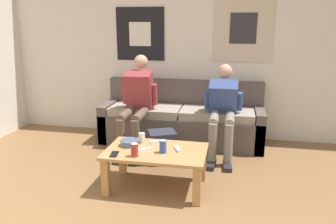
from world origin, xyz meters
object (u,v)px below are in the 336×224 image
(backpack, at_px, (162,147))
(drink_can_blue, at_px, (163,146))
(ceramic_bowl, at_px, (130,142))
(game_controller_near_left, at_px, (177,149))
(person_seated_teen, at_px, (223,107))
(game_controller_far_center, at_px, (158,142))
(coffee_table, at_px, (156,157))
(cell_phone, at_px, (114,154))
(drink_can_red, at_px, (135,150))
(game_controller_near_right, at_px, (145,150))
(person_seated_adult, at_px, (137,100))
(pillar_candle, at_px, (142,138))
(couch, at_px, (182,121))

(backpack, height_order, drink_can_blue, drink_can_blue)
(ceramic_bowl, bearing_deg, game_controller_near_left, -2.60)
(person_seated_teen, bearing_deg, game_controller_far_center, -127.08)
(coffee_table, bearing_deg, cell_phone, -151.50)
(person_seated_teen, bearing_deg, coffee_table, -120.40)
(backpack, bearing_deg, coffee_table, -82.85)
(backpack, distance_m, drink_can_red, 0.88)
(drink_can_blue, height_order, game_controller_far_center, drink_can_blue)
(coffee_table, distance_m, drink_can_red, 0.28)
(ceramic_bowl, distance_m, game_controller_far_center, 0.29)
(game_controller_near_right, xyz_separation_m, cell_phone, (-0.25, -0.15, -0.01))
(cell_phone, bearing_deg, game_controller_near_left, 22.66)
(coffee_table, bearing_deg, person_seated_teen, 59.60)
(game_controller_near_left, bearing_deg, drink_can_red, -147.11)
(coffee_table, height_order, cell_phone, cell_phone)
(person_seated_adult, relative_size, pillar_candle, 10.15)
(coffee_table, bearing_deg, game_controller_near_right, -156.99)
(drink_can_red, height_order, game_controller_far_center, drink_can_red)
(ceramic_bowl, bearing_deg, drink_can_red, -62.93)
(person_seated_adult, bearing_deg, game_controller_far_center, -60.64)
(game_controller_far_center, distance_m, cell_phone, 0.50)
(couch, height_order, pillar_candle, couch)
(ceramic_bowl, distance_m, drink_can_blue, 0.38)
(ceramic_bowl, relative_size, pillar_candle, 1.59)
(couch, distance_m, game_controller_near_left, 1.32)
(person_seated_teen, bearing_deg, ceramic_bowl, -132.85)
(person_seated_adult, height_order, ceramic_bowl, person_seated_adult)
(person_seated_teen, bearing_deg, couch, 148.35)
(game_controller_near_right, bearing_deg, person_seated_adult, 110.12)
(game_controller_near_right, distance_m, cell_phone, 0.29)
(game_controller_near_right, bearing_deg, couch, 84.27)
(person_seated_teen, distance_m, game_controller_near_right, 1.27)
(person_seated_teen, distance_m, game_controller_far_center, 1.04)
(person_seated_teen, bearing_deg, backpack, -150.99)
(drink_can_blue, xyz_separation_m, drink_can_red, (-0.24, -0.14, 0.00))
(person_seated_adult, bearing_deg, drink_can_red, -74.63)
(game_controller_near_left, height_order, cell_phone, game_controller_near_left)
(person_seated_teen, height_order, pillar_candle, person_seated_teen)
(game_controller_near_left, distance_m, game_controller_far_center, 0.27)
(ceramic_bowl, height_order, game_controller_near_right, ceramic_bowl)
(ceramic_bowl, distance_m, pillar_candle, 0.14)
(pillar_candle, height_order, game_controller_far_center, pillar_candle)
(pillar_candle, relative_size, cell_phone, 0.81)
(coffee_table, height_order, drink_can_red, drink_can_red)
(coffee_table, distance_m, ceramic_bowl, 0.31)
(ceramic_bowl, bearing_deg, game_controller_near_right, -29.95)
(drink_can_blue, xyz_separation_m, game_controller_near_left, (0.12, 0.09, -0.05))
(drink_can_blue, bearing_deg, pillar_candle, 141.09)
(couch, relative_size, game_controller_near_left, 14.77)
(person_seated_teen, height_order, cell_phone, person_seated_teen)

